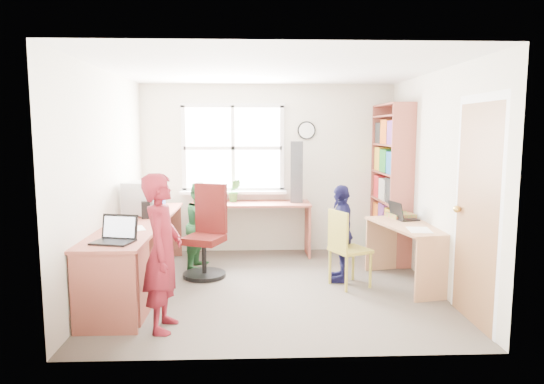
# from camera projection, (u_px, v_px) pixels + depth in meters

# --- Properties ---
(room) EXTENTS (3.64, 3.44, 2.44)m
(room) POSITION_uv_depth(u_px,v_px,m) (274.00, 179.00, 5.39)
(room) COLOR #4C443C
(room) RESTS_ON ground
(l_desk) EXTENTS (2.38, 2.95, 0.75)m
(l_desk) POSITION_uv_depth(u_px,v_px,m) (149.00, 256.00, 5.06)
(l_desk) COLOR #A25040
(l_desk) RESTS_ON ground
(right_desk) EXTENTS (0.79, 1.29, 0.69)m
(right_desk) POSITION_uv_depth(u_px,v_px,m) (409.00, 241.00, 5.53)
(right_desk) COLOR tan
(right_desk) RESTS_ON ground
(bookshelf) EXTENTS (0.30, 1.02, 2.10)m
(bookshelf) POSITION_uv_depth(u_px,v_px,m) (391.00, 186.00, 6.56)
(bookshelf) COLOR #A25040
(bookshelf) RESTS_ON ground
(swivel_chair) EXTENTS (0.67, 0.67, 1.11)m
(swivel_chair) POSITION_uv_depth(u_px,v_px,m) (207.00, 237.00, 5.85)
(swivel_chair) COLOR black
(swivel_chair) RESTS_ON ground
(wooden_chair) EXTENTS (0.50, 0.50, 0.87)m
(wooden_chair) POSITION_uv_depth(u_px,v_px,m) (345.00, 246.00, 5.42)
(wooden_chair) COLOR gold
(wooden_chair) RESTS_ON ground
(crt_monitor) EXTENTS (0.47, 0.44, 0.40)m
(crt_monitor) POSITION_uv_depth(u_px,v_px,m) (144.00, 198.00, 5.76)
(crt_monitor) COLOR #B4B3B8
(crt_monitor) RESTS_ON l_desk
(laptop_left) EXTENTS (0.40, 0.36, 0.24)m
(laptop_left) POSITION_uv_depth(u_px,v_px,m) (116.00, 236.00, 4.39)
(laptop_left) COLOR black
(laptop_left) RESTS_ON l_desk
(laptop_right) EXTENTS (0.32, 0.37, 0.22)m
(laptop_right) POSITION_uv_depth(u_px,v_px,m) (401.00, 215.00, 5.81)
(laptop_right) COLOR black
(laptop_right) RESTS_ON right_desk
(speaker_a) EXTENTS (0.12, 0.12, 0.20)m
(speaker_a) POSITION_uv_depth(u_px,v_px,m) (146.00, 210.00, 5.55)
(speaker_a) COLOR black
(speaker_a) RESTS_ON l_desk
(speaker_b) EXTENTS (0.12, 0.12, 0.20)m
(speaker_b) POSITION_uv_depth(u_px,v_px,m) (152.00, 202.00, 6.17)
(speaker_b) COLOR black
(speaker_b) RESTS_ON l_desk
(cd_tower) EXTENTS (0.18, 0.16, 0.85)m
(cd_tower) POSITION_uv_depth(u_px,v_px,m) (297.00, 172.00, 6.74)
(cd_tower) COLOR black
(cd_tower) RESTS_ON l_desk
(game_box) EXTENTS (0.33, 0.33, 0.06)m
(game_box) POSITION_uv_depth(u_px,v_px,m) (401.00, 215.00, 5.93)
(game_box) COLOR red
(game_box) RESTS_ON right_desk
(paper_a) EXTENTS (0.29, 0.33, 0.00)m
(paper_a) POSITION_uv_depth(u_px,v_px,m) (134.00, 228.00, 4.98)
(paper_a) COLOR white
(paper_a) RESTS_ON l_desk
(paper_b) EXTENTS (0.27, 0.35, 0.00)m
(paper_b) POSITION_uv_depth(u_px,v_px,m) (419.00, 230.00, 5.20)
(paper_b) COLOR white
(paper_b) RESTS_ON right_desk
(potted_plant) EXTENTS (0.18, 0.14, 0.32)m
(potted_plant) POSITION_uv_depth(u_px,v_px,m) (234.00, 191.00, 6.80)
(potted_plant) COLOR #32732E
(potted_plant) RESTS_ON l_desk
(person_red) EXTENTS (0.36, 0.52, 1.39)m
(person_red) POSITION_uv_depth(u_px,v_px,m) (163.00, 252.00, 4.23)
(person_red) COLOR maroon
(person_red) RESTS_ON ground
(person_green) EXTENTS (0.53, 0.62, 1.10)m
(person_green) POSITION_uv_depth(u_px,v_px,m) (202.00, 225.00, 6.20)
(person_green) COLOR #2E743C
(person_green) RESTS_ON ground
(person_navy) EXTENTS (0.35, 0.69, 1.13)m
(person_navy) POSITION_uv_depth(u_px,v_px,m) (341.00, 233.00, 5.63)
(person_navy) COLOR #161542
(person_navy) RESTS_ON ground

